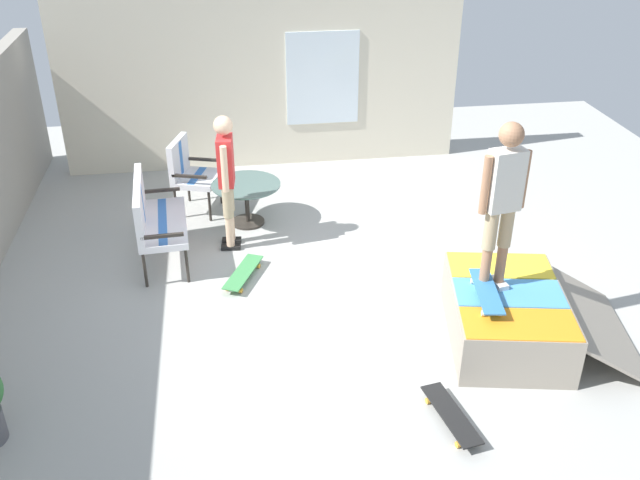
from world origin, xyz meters
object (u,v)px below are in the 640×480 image
(patio_table, at_px, (247,195))
(person_watching, at_px, (226,173))
(skate_ramp, at_px, (509,315))
(patio_chair_near_house, at_px, (188,169))
(skateboard_spare, at_px, (451,415))
(patio_bench, at_px, (152,215))
(skateboard_on_ramp, at_px, (487,292))
(skateboard_by_bench, at_px, (243,273))
(person_skater, at_px, (503,195))

(patio_table, xyz_separation_m, person_watching, (-0.58, 0.24, 0.59))
(skate_ramp, height_order, patio_chair_near_house, patio_chair_near_house)
(skate_ramp, bearing_deg, patio_table, 40.22)
(person_watching, relative_size, skateboard_spare, 2.07)
(patio_table, distance_m, skateboard_spare, 4.30)
(patio_bench, xyz_separation_m, skateboard_on_ramp, (-2.18, -3.30, 0.02))
(patio_table, height_order, skateboard_on_ramp, skateboard_on_ramp)
(skateboard_by_bench, relative_size, skateboard_spare, 0.98)
(patio_bench, bearing_deg, patio_chair_near_house, -17.00)
(skateboard_by_bench, bearing_deg, skateboard_on_ramp, -124.69)
(patio_table, relative_size, person_skater, 0.52)
(skate_ramp, height_order, person_watching, person_watching)
(person_skater, bearing_deg, patio_table, 39.45)
(patio_table, xyz_separation_m, skateboard_on_ramp, (-2.98, -2.16, 0.23))
(patio_table, xyz_separation_m, person_skater, (-2.77, -2.28, 1.15))
(person_watching, bearing_deg, person_skater, -130.93)
(person_watching, bearing_deg, skate_ramp, -130.71)
(patio_table, bearing_deg, person_skater, -140.55)
(skate_ramp, xyz_separation_m, patio_bench, (2.11, 3.61, 0.34))
(patio_chair_near_house, relative_size, person_skater, 0.59)
(skate_ramp, height_order, person_skater, person_skater)
(patio_table, height_order, person_skater, person_skater)
(skateboard_by_bench, height_order, skateboard_on_ramp, skateboard_on_ramp)
(skateboard_by_bench, xyz_separation_m, skateboard_on_ramp, (-1.58, -2.29, 0.55))
(skateboard_spare, xyz_separation_m, skateboard_on_ramp, (1.02, -0.63, 0.55))
(skate_ramp, bearing_deg, skateboard_by_bench, 59.75)
(skate_ramp, relative_size, person_skater, 1.21)
(patio_chair_near_house, relative_size, person_watching, 0.60)
(patio_chair_near_house, distance_m, person_watching, 1.25)
(patio_bench, xyz_separation_m, person_skater, (-1.97, -3.43, 0.94))
(skateboard_spare, bearing_deg, patio_table, 20.93)
(patio_chair_near_house, xyz_separation_m, skateboard_by_bench, (-1.90, -0.61, -0.53))
(patio_bench, xyz_separation_m, skateboard_by_bench, (-0.59, -1.01, -0.53))
(skateboard_on_ramp, bearing_deg, skate_ramp, -76.95)
(person_skater, distance_m, skateboard_by_bench, 3.14)
(patio_table, bearing_deg, patio_bench, 125.20)
(skateboard_by_bench, bearing_deg, skateboard_spare, -147.45)
(patio_bench, bearing_deg, skateboard_by_bench, -120.37)
(person_watching, distance_m, skateboard_by_bench, 1.23)
(skate_ramp, relative_size, patio_bench, 1.62)
(skate_ramp, xyz_separation_m, skateboard_by_bench, (1.51, 2.59, -0.19))
(patio_table, xyz_separation_m, skateboard_spare, (-4.00, -1.53, -0.32))
(skateboard_by_bench, bearing_deg, patio_bench, 59.63)
(patio_chair_near_house, xyz_separation_m, patio_table, (-0.50, -0.74, -0.21))
(skate_ramp, distance_m, patio_bench, 4.19)
(person_skater, relative_size, skateboard_spare, 2.08)
(patio_bench, height_order, skateboard_on_ramp, patio_bench)
(patio_chair_near_house, bearing_deg, skateboard_spare, -153.20)
(patio_table, xyz_separation_m, skateboard_by_bench, (-1.40, 0.13, -0.32))
(patio_chair_near_house, relative_size, skateboard_on_ramp, 1.24)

